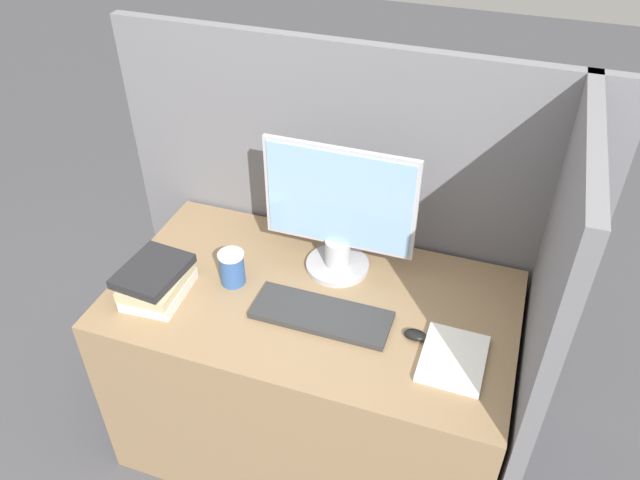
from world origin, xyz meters
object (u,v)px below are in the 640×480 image
Objects in this scene: mouse at (415,335)px; coffee_cup at (232,268)px; keyboard at (322,315)px; book_stack at (156,281)px; monitor at (339,217)px.

coffee_cup is (-0.64, 0.05, 0.05)m from mouse.
book_stack is (-0.55, -0.07, 0.04)m from keyboard.
monitor is at bearing 31.91° from book_stack.
monitor reaches higher than mouse.
coffee_cup is (-0.34, 0.06, 0.05)m from keyboard.
coffee_cup is at bearing 169.51° from keyboard.
monitor is at bearing 31.57° from coffee_cup.
keyboard is 1.78× the size of book_stack.
coffee_cup reaches higher than book_stack.
mouse is 0.28× the size of book_stack.
monitor is 7.32× the size of mouse.
mouse is at bearing -36.61° from monitor.
coffee_cup reaches higher than keyboard.
monitor is 0.39m from coffee_cup.
mouse is 0.57× the size of coffee_cup.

